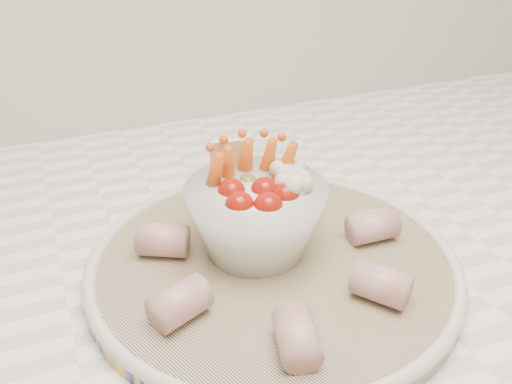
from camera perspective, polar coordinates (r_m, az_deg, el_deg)
name	(u,v)px	position (r m, az deg, el deg)	size (l,w,h in m)	color
serving_platter	(273,264)	(0.53, 1.74, -7.22)	(0.44, 0.44, 0.02)	navy
veggie_bowl	(257,213)	(0.52, 0.10, -2.12)	(0.13, 0.13, 0.10)	silver
cured_meat_rolls	(272,247)	(0.52, 1.65, -5.48)	(0.25, 0.28, 0.03)	#B05057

